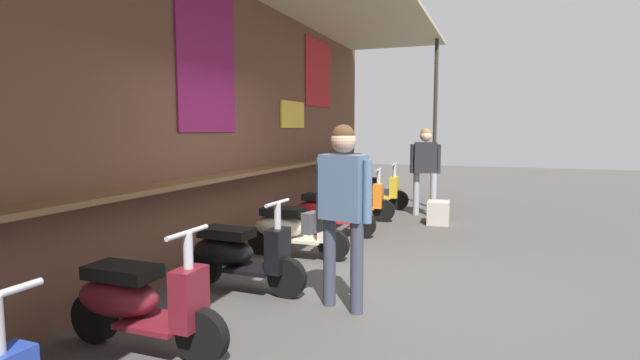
# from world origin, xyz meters

# --- Properties ---
(ground_plane) EXTENTS (36.03, 36.03, 0.00)m
(ground_plane) POSITION_xyz_m (0.00, 0.00, 0.00)
(ground_plane) COLOR #474442
(market_stall_facade) EXTENTS (12.87, 2.40, 3.61)m
(market_stall_facade) POSITION_xyz_m (0.00, 1.87, 2.01)
(market_stall_facade) COLOR brown
(market_stall_facade) RESTS_ON ground_plane
(scooter_maroon) EXTENTS (0.46, 1.40, 0.97)m
(scooter_maroon) POSITION_xyz_m (-2.15, 1.08, 0.39)
(scooter_maroon) COLOR maroon
(scooter_maroon) RESTS_ON ground_plane
(scooter_black) EXTENTS (0.46, 1.40, 0.97)m
(scooter_black) POSITION_xyz_m (-0.66, 1.08, 0.39)
(scooter_black) COLOR black
(scooter_black) RESTS_ON ground_plane
(scooter_cream) EXTENTS (0.46, 1.40, 0.97)m
(scooter_cream) POSITION_xyz_m (0.75, 1.08, 0.39)
(scooter_cream) COLOR beige
(scooter_cream) RESTS_ON ground_plane
(scooter_red) EXTENTS (0.46, 1.40, 0.97)m
(scooter_red) POSITION_xyz_m (2.18, 1.08, 0.39)
(scooter_red) COLOR red
(scooter_red) RESTS_ON ground_plane
(scooter_orange) EXTENTS (0.49, 1.40, 0.97)m
(scooter_orange) POSITION_xyz_m (3.55, 1.08, 0.39)
(scooter_orange) COLOR orange
(scooter_orange) RESTS_ON ground_plane
(scooter_yellow) EXTENTS (0.46, 1.40, 0.97)m
(scooter_yellow) POSITION_xyz_m (4.97, 1.08, 0.39)
(scooter_yellow) COLOR gold
(scooter_yellow) RESTS_ON ground_plane
(shopper_browsing) EXTENTS (0.34, 0.68, 1.72)m
(shopper_browsing) POSITION_xyz_m (-0.78, -0.10, 1.05)
(shopper_browsing) COLOR #383D4C
(shopper_browsing) RESTS_ON ground_plane
(shopper_passing) EXTENTS (0.28, 0.57, 1.70)m
(shopper_passing) POSITION_xyz_m (4.45, -0.11, 1.05)
(shopper_passing) COLOR #999EA8
(shopper_passing) RESTS_ON ground_plane
(merchandise_crate) EXTENTS (0.50, 0.41, 0.40)m
(merchandise_crate) POSITION_xyz_m (3.72, -0.46, 0.20)
(merchandise_crate) COLOR #B2A899
(merchandise_crate) RESTS_ON ground_plane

